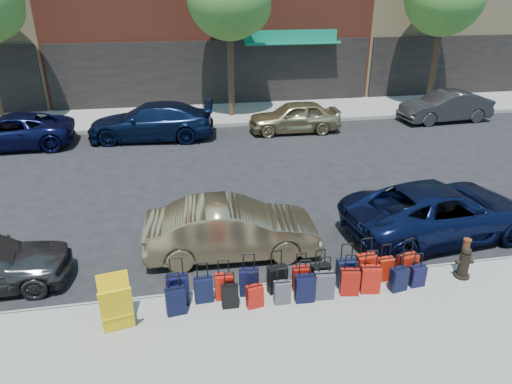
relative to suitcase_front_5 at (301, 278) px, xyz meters
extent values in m
plane|color=black|center=(-0.06, 4.78, -0.42)|extent=(120.00, 120.00, 0.00)
cube|color=gray|center=(-0.06, -1.72, -0.34)|extent=(60.00, 4.00, 0.15)
cube|color=gray|center=(-0.06, 14.78, -0.34)|extent=(60.00, 4.00, 0.15)
cube|color=gray|center=(-0.06, 0.30, -0.34)|extent=(60.00, 0.08, 0.15)
cube|color=gray|center=(-0.06, 12.76, -0.34)|extent=(60.00, 0.08, 0.15)
cube|color=black|center=(-0.06, 16.73, 1.28)|extent=(16.66, 0.15, 3.40)
cube|color=#0C6F52|center=(3.94, 16.38, 2.78)|extent=(5.00, 0.91, 0.27)
cube|color=#0C6F52|center=(3.94, 16.68, 3.13)|extent=(5.00, 0.10, 0.60)
cube|color=black|center=(15.94, 16.73, 1.28)|extent=(14.70, 0.15, 3.40)
cylinder|color=black|center=(0.44, 14.28, 2.13)|extent=(0.30, 0.30, 4.80)
sphere|color=#337C29|center=(1.04, 14.28, 4.72)|extent=(2.58, 2.58, 2.58)
cylinder|color=black|center=(10.94, 14.28, 2.13)|extent=(0.30, 0.30, 4.80)
sphere|color=#337C29|center=(11.54, 14.28, 4.72)|extent=(2.58, 2.58, 2.58)
cube|color=black|center=(-2.53, -0.02, 0.06)|extent=(0.44, 0.25, 0.65)
cylinder|color=black|center=(-2.53, -0.02, 0.76)|extent=(0.24, 0.04, 0.03)
cube|color=black|center=(-2.03, -0.03, 0.01)|extent=(0.37, 0.22, 0.55)
cylinder|color=black|center=(-2.03, -0.03, 0.60)|extent=(0.21, 0.04, 0.03)
cube|color=#B1130B|center=(-1.61, -0.01, 0.01)|extent=(0.38, 0.22, 0.55)
cylinder|color=black|center=(-1.61, -0.01, 0.61)|extent=(0.21, 0.04, 0.03)
cube|color=black|center=(-1.09, 0.03, 0.03)|extent=(0.42, 0.27, 0.59)
cylinder|color=black|center=(-1.09, 0.03, 0.66)|extent=(0.22, 0.06, 0.03)
cube|color=black|center=(-0.50, 0.03, 0.03)|extent=(0.43, 0.29, 0.59)
cylinder|color=black|center=(-0.50, 0.03, 0.67)|extent=(0.22, 0.08, 0.03)
cube|color=maroon|center=(0.00, 0.00, 0.00)|extent=(0.36, 0.22, 0.53)
cylinder|color=black|center=(0.00, 0.00, 0.57)|extent=(0.20, 0.04, 0.03)
cube|color=black|center=(0.41, -0.03, 0.01)|extent=(0.41, 0.27, 0.56)
cylinder|color=black|center=(0.41, -0.03, 0.62)|extent=(0.21, 0.07, 0.03)
cube|color=black|center=(0.97, -0.03, 0.04)|extent=(0.42, 0.24, 0.62)
cylinder|color=black|center=(0.97, -0.03, 0.71)|extent=(0.23, 0.04, 0.03)
cube|color=#A1150A|center=(1.44, 0.03, 0.05)|extent=(0.44, 0.26, 0.64)
cylinder|color=black|center=(1.44, 0.03, 0.75)|extent=(0.24, 0.05, 0.03)
cube|color=#A51C0A|center=(1.88, 0.00, 0.00)|extent=(0.37, 0.22, 0.53)
cylinder|color=black|center=(1.88, 0.00, 0.57)|extent=(0.20, 0.04, 0.03)
cube|color=maroon|center=(2.36, -0.05, 0.03)|extent=(0.43, 0.29, 0.60)
cylinder|color=black|center=(2.36, -0.05, 0.68)|extent=(0.23, 0.07, 0.03)
cube|color=black|center=(-2.59, -0.30, 0.01)|extent=(0.40, 0.27, 0.56)
cylinder|color=black|center=(-2.59, -0.30, 0.62)|extent=(0.21, 0.06, 0.03)
cube|color=black|center=(-1.53, -0.29, -0.03)|extent=(0.33, 0.20, 0.48)
cylinder|color=black|center=(-1.53, -0.29, 0.50)|extent=(0.18, 0.04, 0.03)
cube|color=#AA120B|center=(-1.05, -0.38, -0.03)|extent=(0.35, 0.24, 0.47)
cylinder|color=black|center=(-1.05, -0.38, 0.48)|extent=(0.18, 0.07, 0.03)
cube|color=#403F45|center=(-0.49, -0.36, -0.03)|extent=(0.33, 0.20, 0.48)
cylinder|color=black|center=(-0.49, -0.36, 0.50)|extent=(0.18, 0.04, 0.03)
cube|color=black|center=(-0.03, -0.38, 0.02)|extent=(0.40, 0.24, 0.57)
cylinder|color=black|center=(-0.03, -0.38, 0.64)|extent=(0.22, 0.04, 0.03)
cube|color=#3A3A3F|center=(0.39, -0.35, 0.02)|extent=(0.41, 0.26, 0.58)
cylinder|color=black|center=(0.39, -0.35, 0.65)|extent=(0.22, 0.05, 0.03)
cube|color=maroon|center=(0.94, -0.32, 0.01)|extent=(0.41, 0.29, 0.56)
cylinder|color=black|center=(0.94, -0.32, 0.62)|extent=(0.22, 0.07, 0.03)
cube|color=#A5140A|center=(1.39, -0.33, 0.03)|extent=(0.43, 0.30, 0.59)
cylinder|color=black|center=(1.39, -0.33, 0.67)|extent=(0.23, 0.07, 0.03)
cube|color=black|center=(2.00, -0.38, -0.01)|extent=(0.39, 0.27, 0.52)
cylinder|color=black|center=(2.00, -0.38, 0.56)|extent=(0.20, 0.07, 0.03)
cube|color=black|center=(2.46, -0.32, -0.03)|extent=(0.34, 0.22, 0.47)
cylinder|color=black|center=(2.46, -0.32, 0.48)|extent=(0.18, 0.05, 0.03)
cylinder|color=black|center=(3.61, -0.20, -0.24)|extent=(0.34, 0.34, 0.06)
cylinder|color=black|center=(3.61, -0.20, 0.05)|extent=(0.23, 0.23, 0.53)
sphere|color=black|center=(3.61, -0.20, 0.38)|extent=(0.21, 0.21, 0.21)
cylinder|color=black|center=(3.61, -0.20, 0.11)|extent=(0.38, 0.13, 0.09)
cylinder|color=#38190C|center=(3.60, -0.15, 0.18)|extent=(0.15, 0.15, 0.90)
cylinder|color=#38190C|center=(3.60, -0.15, 0.63)|extent=(0.17, 0.17, 0.04)
cube|color=#E9B70C|center=(-3.62, -0.71, 0.25)|extent=(0.61, 0.35, 1.02)
cube|color=#E9B70C|center=(-3.69, -0.34, 0.25)|extent=(0.61, 0.35, 1.02)
cube|color=#E9B70C|center=(-3.65, -0.52, 0.10)|extent=(0.63, 0.47, 0.02)
imported|color=#9E8661|center=(-1.19, 1.87, 0.26)|extent=(4.19, 1.60, 1.36)
imported|color=#0C1438|center=(4.20, 1.84, 0.28)|extent=(5.24, 2.83, 1.40)
imported|color=#0C1038|center=(-8.85, 11.37, 0.25)|extent=(4.85, 2.33, 1.33)
imported|color=#0C1736|center=(-3.33, 11.53, 0.34)|extent=(5.41, 2.64, 1.52)
imported|color=tan|center=(2.86, 11.44, 0.27)|extent=(4.06, 1.72, 1.37)
imported|color=#333336|center=(10.37, 11.84, 0.30)|extent=(4.42, 1.79, 1.43)
camera|label=1|loc=(-2.34, -7.60, 5.59)|focal=32.00mm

